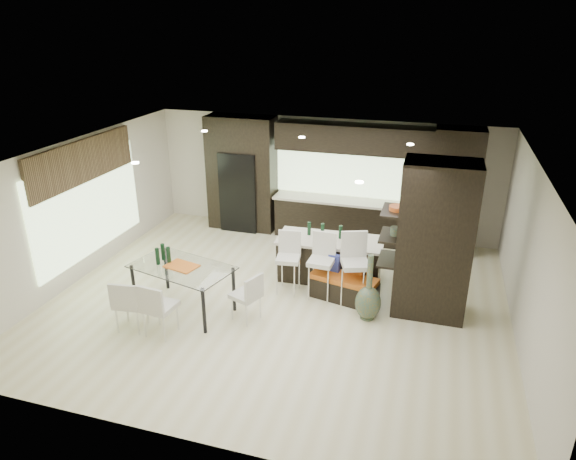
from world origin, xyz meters
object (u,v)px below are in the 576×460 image
(stool_mid, at_px, (321,273))
(bench, at_px, (344,288))
(stool_left, at_px, (288,269))
(dining_table, at_px, (184,288))
(kitchen_island, at_px, (330,259))
(stool_right, at_px, (355,276))
(chair_near, at_px, (160,310))
(chair_end, at_px, (246,298))
(floor_vase, at_px, (369,287))
(chair_far, at_px, (131,306))

(stool_mid, height_order, bench, stool_mid)
(stool_left, xyz_separation_m, dining_table, (-1.57, -1.10, -0.06))
(kitchen_island, relative_size, bench, 1.65)
(stool_mid, distance_m, bench, 0.50)
(kitchen_island, relative_size, stool_right, 1.92)
(stool_right, distance_m, chair_near, 3.38)
(stool_mid, bearing_deg, stool_right, 1.03)
(chair_near, xyz_separation_m, chair_end, (1.16, 0.80, -0.04))
(chair_end, bearing_deg, bench, -30.35)
(floor_vase, distance_m, chair_far, 3.93)
(floor_vase, bearing_deg, dining_table, -168.84)
(chair_near, height_order, chair_end, chair_near)
(floor_vase, bearing_deg, stool_right, 124.54)
(chair_far, bearing_deg, stool_right, 22.11)
(kitchen_island, relative_size, stool_left, 2.14)
(stool_mid, distance_m, floor_vase, 1.06)
(chair_near, xyz_separation_m, chair_far, (-0.54, 0.01, -0.01))
(dining_table, distance_m, chair_far, 0.96)
(kitchen_island, bearing_deg, chair_end, -121.71)
(kitchen_island, distance_m, chair_near, 3.44)
(kitchen_island, bearing_deg, stool_left, -132.33)
(kitchen_island, bearing_deg, bench, -61.69)
(floor_vase, distance_m, chair_end, 2.07)
(stool_right, bearing_deg, floor_vase, -75.60)
(kitchen_island, height_order, chair_end, kitchen_island)
(floor_vase, height_order, chair_far, floor_vase)
(chair_far, bearing_deg, stool_left, 34.84)
(stool_mid, bearing_deg, floor_vase, -24.61)
(stool_right, height_order, chair_far, stool_right)
(floor_vase, bearing_deg, chair_far, -158.95)
(chair_near, bearing_deg, kitchen_island, 56.32)
(floor_vase, height_order, dining_table, floor_vase)
(chair_end, bearing_deg, dining_table, 111.92)
(dining_table, xyz_separation_m, chair_end, (1.16, 0.00, -0.02))
(stool_left, xyz_separation_m, chair_near, (-1.57, -1.91, -0.03))
(dining_table, bearing_deg, bench, 37.29)
(floor_vase, xyz_separation_m, chair_near, (-3.13, -1.42, -0.16))
(stool_left, bearing_deg, stool_right, -8.91)
(stool_mid, xyz_separation_m, stool_right, (0.62, -0.01, 0.03))
(bench, height_order, chair_end, chair_end)
(bench, relative_size, chair_far, 1.44)
(kitchen_island, relative_size, chair_far, 2.38)
(stool_left, xyz_separation_m, bench, (1.05, 0.03, -0.24))
(stool_left, bearing_deg, chair_near, -137.31)
(stool_left, xyz_separation_m, stool_mid, (0.62, -0.01, 0.02))
(chair_end, bearing_deg, kitchen_island, -7.30)
(stool_mid, bearing_deg, chair_end, -130.94)
(bench, bearing_deg, chair_near, -130.83)
(stool_mid, bearing_deg, chair_near, -136.72)
(chair_end, bearing_deg, floor_vase, -50.69)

